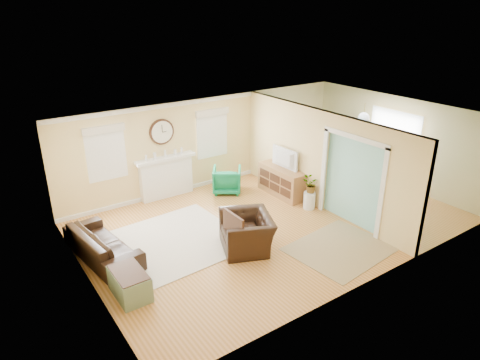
% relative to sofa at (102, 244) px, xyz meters
% --- Properties ---
extents(floor, '(9.00, 9.00, 0.00)m').
position_rel_sofa_xyz_m(floor, '(4.00, -0.80, -0.32)').
color(floor, '#A46726').
rests_on(floor, ground).
extents(wall_back, '(9.00, 0.02, 2.60)m').
position_rel_sofa_xyz_m(wall_back, '(4.00, 2.20, 0.98)').
color(wall_back, '#EDCA87').
rests_on(wall_back, ground).
extents(wall_front, '(9.00, 0.02, 2.60)m').
position_rel_sofa_xyz_m(wall_front, '(4.00, -3.80, 0.98)').
color(wall_front, '#EDCA87').
rests_on(wall_front, ground).
extents(wall_left, '(0.02, 6.00, 2.60)m').
position_rel_sofa_xyz_m(wall_left, '(-0.50, -0.80, 0.98)').
color(wall_left, '#EDCA87').
rests_on(wall_left, ground).
extents(wall_right, '(0.02, 6.00, 2.60)m').
position_rel_sofa_xyz_m(wall_right, '(8.50, -0.80, 0.98)').
color(wall_right, '#EDCA87').
rests_on(wall_right, ground).
extents(ceiling, '(9.00, 6.00, 0.02)m').
position_rel_sofa_xyz_m(ceiling, '(4.00, -0.80, 2.28)').
color(ceiling, white).
rests_on(ceiling, wall_back).
extents(partition, '(0.17, 6.00, 2.60)m').
position_rel_sofa_xyz_m(partition, '(5.51, -0.52, 1.04)').
color(partition, '#EDCA87').
rests_on(partition, ground).
extents(fireplace, '(1.70, 0.30, 1.17)m').
position_rel_sofa_xyz_m(fireplace, '(2.50, 2.08, 0.28)').
color(fireplace, white).
rests_on(fireplace, ground).
extents(wall_clock, '(0.70, 0.07, 0.70)m').
position_rel_sofa_xyz_m(wall_clock, '(2.50, 2.17, 1.53)').
color(wall_clock, '#422617').
rests_on(wall_clock, wall_back).
extents(window_left, '(1.05, 0.13, 1.42)m').
position_rel_sofa_xyz_m(window_left, '(0.95, 2.15, 1.34)').
color(window_left, white).
rests_on(window_left, wall_back).
extents(window_right, '(1.05, 0.13, 1.42)m').
position_rel_sofa_xyz_m(window_right, '(4.05, 2.15, 1.34)').
color(window_right, white).
rests_on(window_right, wall_back).
extents(french_doors, '(0.06, 1.70, 2.20)m').
position_rel_sofa_xyz_m(french_doors, '(8.45, -0.80, 0.78)').
color(french_doors, white).
rests_on(french_doors, ground).
extents(pendant, '(0.30, 0.30, 0.55)m').
position_rel_sofa_xyz_m(pendant, '(7.00, -0.80, 1.88)').
color(pendant, gold).
rests_on(pendant, ceiling).
extents(rug_cream, '(3.23, 2.84, 0.02)m').
position_rel_sofa_xyz_m(rug_cream, '(1.42, -0.28, -0.31)').
color(rug_cream, beige).
rests_on(rug_cream, floor).
extents(rug_jute, '(2.30, 1.95, 0.01)m').
position_rel_sofa_xyz_m(rug_jute, '(4.41, -2.66, -0.31)').
color(rug_jute, '#96805C').
rests_on(rug_jute, floor).
extents(rug_grey, '(2.33, 2.91, 0.01)m').
position_rel_sofa_xyz_m(rug_grey, '(7.13, -0.50, -0.31)').
color(rug_grey, slate).
rests_on(rug_grey, floor).
extents(sofa, '(1.12, 2.26, 0.63)m').
position_rel_sofa_xyz_m(sofa, '(0.00, 0.00, 0.00)').
color(sofa, black).
rests_on(sofa, floor).
extents(eames_chair, '(1.43, 1.52, 0.78)m').
position_rel_sofa_xyz_m(eames_chair, '(2.73, -1.44, 0.07)').
color(eames_chair, black).
rests_on(eames_chair, floor).
extents(green_chair, '(1.09, 1.10, 0.73)m').
position_rel_sofa_xyz_m(green_chair, '(4.05, 1.39, 0.05)').
color(green_chair, '#13764F').
rests_on(green_chair, floor).
extents(trunk, '(0.55, 0.89, 0.51)m').
position_rel_sofa_xyz_m(trunk, '(-0.01, -1.57, -0.06)').
color(trunk, slate).
rests_on(trunk, floor).
extents(credenza, '(0.53, 1.55, 0.80)m').
position_rel_sofa_xyz_m(credenza, '(5.21, 0.35, 0.08)').
color(credenza, olive).
rests_on(credenza, floor).
extents(tv, '(0.17, 0.98, 0.56)m').
position_rel_sofa_xyz_m(tv, '(5.19, 0.35, 0.76)').
color(tv, black).
rests_on(tv, credenza).
extents(garden_stool, '(0.31, 0.31, 0.45)m').
position_rel_sofa_xyz_m(garden_stool, '(5.23, -0.76, -0.09)').
color(garden_stool, white).
rests_on(garden_stool, floor).
extents(potted_plant, '(0.52, 0.52, 0.44)m').
position_rel_sofa_xyz_m(potted_plant, '(5.23, -0.76, 0.36)').
color(potted_plant, '#337F33').
rests_on(potted_plant, garden_stool).
extents(dining_table, '(1.33, 1.95, 0.63)m').
position_rel_sofa_xyz_m(dining_table, '(7.13, -0.50, -0.00)').
color(dining_table, '#422617').
rests_on(dining_table, floor).
extents(dining_chair_n, '(0.48, 0.48, 0.88)m').
position_rel_sofa_xyz_m(dining_chair_n, '(7.16, 0.51, 0.20)').
color(dining_chair_n, slate).
rests_on(dining_chair_n, floor).
extents(dining_chair_s, '(0.47, 0.47, 0.93)m').
position_rel_sofa_xyz_m(dining_chair_s, '(7.18, -1.68, 0.23)').
color(dining_chair_s, slate).
rests_on(dining_chair_s, floor).
extents(dining_chair_w, '(0.42, 0.42, 0.86)m').
position_rel_sofa_xyz_m(dining_chair_w, '(6.44, -0.53, 0.19)').
color(dining_chair_w, white).
rests_on(dining_chair_w, floor).
extents(dining_chair_e, '(0.52, 0.52, 1.04)m').
position_rel_sofa_xyz_m(dining_chair_e, '(7.87, -0.49, 0.30)').
color(dining_chair_e, slate).
rests_on(dining_chair_e, floor).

